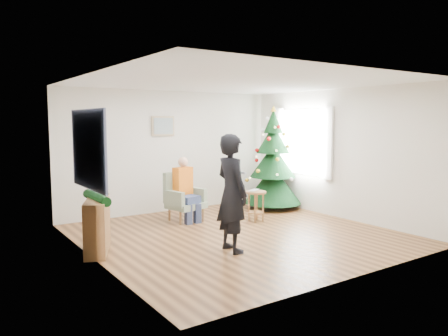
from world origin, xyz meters
TOP-DOWN VIEW (x-y plane):
  - floor at (0.00, 0.00)m, footprint 5.00×5.00m
  - ceiling at (0.00, 0.00)m, footprint 5.00×5.00m
  - wall_back at (0.00, 2.50)m, footprint 5.00×0.00m
  - wall_front at (0.00, -2.50)m, footprint 5.00×0.00m
  - wall_left at (-2.50, 0.00)m, footprint 0.00×5.00m
  - wall_right at (2.50, 0.00)m, footprint 0.00×5.00m
  - window_panel at (2.47, 1.00)m, footprint 0.04×1.30m
  - curtains at (2.44, 1.00)m, footprint 0.05×1.75m
  - christmas_tree at (2.00, 1.45)m, footprint 1.27×1.27m
  - stool at (0.88, 0.63)m, footprint 0.40×0.40m
  - laptop at (0.88, 0.63)m, footprint 0.39×0.35m
  - armchair at (-0.26, 1.47)m, footprint 0.78×0.74m
  - seated_person at (-0.25, 1.42)m, footprint 0.44×0.58m
  - standing_man at (-0.65, -0.71)m, footprint 0.45×0.66m
  - game_controller at (-0.46, -0.74)m, footprint 0.04×0.13m
  - console at (-2.33, 0.40)m, footprint 0.68×1.04m
  - garland at (-2.33, 0.40)m, footprint 0.14×0.90m
  - tapestry at (-2.46, 0.30)m, footprint 0.03×1.50m
  - framed_picture at (-0.20, 2.46)m, footprint 0.52×0.05m

SIDE VIEW (x-z plane):
  - floor at x=0.00m, z-range 0.00..0.00m
  - stool at x=0.88m, z-range 0.01..0.60m
  - armchair at x=-0.26m, z-range -0.13..0.83m
  - console at x=-2.33m, z-range 0.00..0.80m
  - laptop at x=0.88m, z-range 0.59..0.62m
  - seated_person at x=-0.25m, z-range 0.01..1.26m
  - garland at x=-2.33m, z-range 0.75..0.89m
  - standing_man at x=-0.65m, z-range 0.00..1.77m
  - christmas_tree at x=2.00m, z-range -0.11..2.19m
  - game_controller at x=-0.46m, z-range 1.16..1.20m
  - wall_back at x=0.00m, z-range -1.20..3.80m
  - wall_front at x=0.00m, z-range -1.20..3.80m
  - wall_left at x=-2.50m, z-range -1.20..3.80m
  - wall_right at x=2.50m, z-range -1.20..3.80m
  - window_panel at x=2.47m, z-range 0.80..2.20m
  - curtains at x=2.44m, z-range 0.75..2.25m
  - tapestry at x=-2.46m, z-range 0.98..2.12m
  - framed_picture at x=-0.20m, z-range 1.64..2.06m
  - ceiling at x=0.00m, z-range 2.60..2.60m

